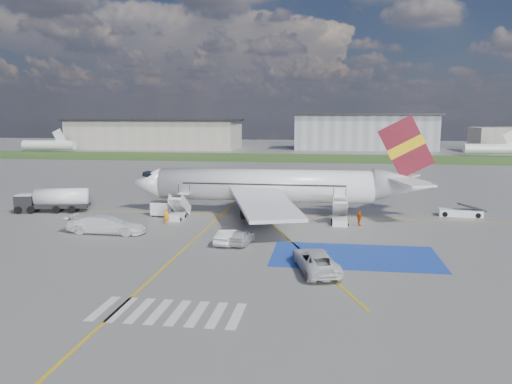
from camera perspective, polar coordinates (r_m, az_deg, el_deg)
ground at (r=47.79m, az=-1.14°, el=-5.56°), size 400.00×400.00×0.00m
grass_strip at (r=141.39m, az=5.17°, el=3.91°), size 400.00×30.00×0.01m
taxiway_line_main at (r=59.37m, az=0.75°, el=-2.73°), size 120.00×0.20×0.01m
taxiway_line_cross at (r=39.64m, az=-10.79°, el=-8.73°), size 0.20×60.00×0.01m
taxiway_line_diag at (r=59.37m, az=0.75°, el=-2.73°), size 20.71×56.45×0.01m
staging_box at (r=43.39m, az=11.22°, el=-7.21°), size 14.00×8.00×0.01m
crosswalk at (r=31.53m, az=-9.98°, el=-13.37°), size 9.00×4.00×0.01m
terminal_west at (r=186.63m, az=-11.41°, el=6.47°), size 60.00×22.00×10.00m
terminal_centre at (r=181.21m, az=12.27°, el=6.69°), size 48.00×18.00×12.00m
airliner at (r=60.58m, az=2.42°, el=0.75°), size 36.81×32.95×11.92m
airstairs_fwd at (r=58.10m, az=-9.02°, el=-2.47°), size 1.90×5.20×3.60m
airstairs_aft at (r=55.55m, az=9.56°, el=-3.00°), size 1.90×5.20×3.60m
fuel_tanker at (r=66.42m, az=-22.15°, el=-1.07°), size 8.88×4.10×2.94m
gpu_cart at (r=60.14m, az=-10.82°, el=-1.95°), size 2.25×1.52×1.81m
belt_loader at (r=63.84m, az=22.37°, el=-2.23°), size 5.33×2.30×1.57m
car_silver_a at (r=46.35m, az=-1.65°, el=-5.11°), size 2.25×4.39×1.43m
car_silver_b at (r=46.54m, az=-3.12°, el=-5.07°), size 2.22×4.48×1.41m
van_white_a at (r=38.86m, az=6.83°, el=-7.38°), size 3.90×6.09×2.11m
van_white_b at (r=52.68m, az=-16.76°, el=-3.25°), size 6.20×2.69×2.40m
crew_fwd at (r=55.68m, az=-10.20°, el=-2.76°), size 0.71×0.58×1.68m
crew_nose at (r=61.62m, az=-11.13°, el=-1.66°), size 0.79×0.94×1.71m
crew_aft at (r=55.01m, az=11.73°, el=-2.93°), size 0.78×1.08×1.71m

